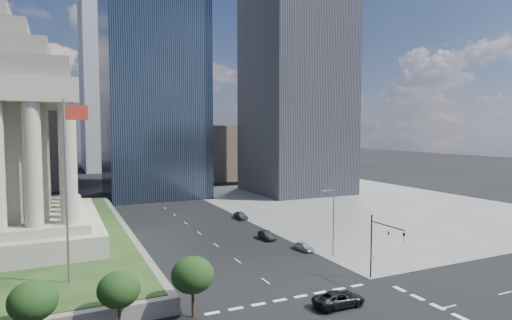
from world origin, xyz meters
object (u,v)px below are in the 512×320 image
pickup_truck (339,299)px  parked_sedan_far (241,215)px  parked_sedan_near (304,246)px  traffic_signal_ne (381,240)px  parked_sedan_mid (267,235)px  flagpole (68,180)px  street_lamp_north (332,218)px

pickup_truck → parked_sedan_far: (7.79, 44.98, -0.02)m
parked_sedan_near → pickup_truck: bearing=-119.9°
traffic_signal_ne → pickup_truck: traffic_signal_ne is taller
parked_sedan_near → parked_sedan_mid: bearing=95.6°
flagpole → parked_sedan_far: flagpole is taller
traffic_signal_ne → street_lamp_north: size_ratio=0.80×
parked_sedan_near → parked_sedan_far: parked_sedan_far is taller
traffic_signal_ne → street_lamp_north: 11.34m
traffic_signal_ne → parked_sedan_near: bearing=94.8°
traffic_signal_ne → street_lamp_north: street_lamp_north is taller
street_lamp_north → parked_sedan_mid: size_ratio=2.39×
flagpole → parked_sedan_mid: size_ratio=4.78×
pickup_truck → parked_sedan_near: 20.80m
pickup_truck → parked_sedan_far: pickup_truck is taller
parked_sedan_near → parked_sedan_mid: parked_sedan_mid is taller
street_lamp_north → pickup_truck: size_ratio=1.76×
pickup_truck → parked_sedan_near: bearing=-21.6°
flagpole → parked_sedan_near: (33.01, 5.41, -12.47)m
flagpole → pickup_truck: size_ratio=3.52×
traffic_signal_ne → street_lamp_north: (0.83, 11.30, 0.41)m
flagpole → parked_sedan_far: 47.15m
flagpole → street_lamp_north: (35.16, 1.00, -7.45)m
parked_sedan_mid → parked_sedan_far: (2.50, 17.14, 0.09)m
traffic_signal_ne → parked_sedan_mid: size_ratio=1.91×
street_lamp_north → pickup_truck: 18.47m
pickup_truck → parked_sedan_near: (7.47, 19.41, -0.15)m
parked_sedan_far → pickup_truck: bearing=-99.3°
parked_sedan_far → parked_sedan_near: bearing=-90.2°
traffic_signal_ne → parked_sedan_far: bearing=91.4°
traffic_signal_ne → parked_sedan_mid: bearing=98.2°
pickup_truck → parked_sedan_mid: bearing=-11.3°
street_lamp_north → parked_sedan_near: street_lamp_north is taller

